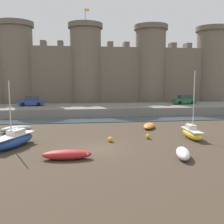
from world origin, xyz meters
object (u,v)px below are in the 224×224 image
mooring_buoy_mid_mud (110,139)px  mooring_buoy_near_shore (148,136)px  sailboat_foreground_left (192,133)px  rowboat_foreground_right (149,126)px  sailboat_midflat_centre (14,140)px  car_quay_centre_west (31,101)px  rowboat_midflat_right (17,129)px  rowboat_near_channel_right (67,154)px  car_quay_east (184,100)px  rowboat_near_channel_left (183,153)px

mooring_buoy_mid_mud → mooring_buoy_near_shore: 4.02m
sailboat_foreground_left → rowboat_foreground_right: (-2.82, 5.88, -0.26)m
rowboat_foreground_right → sailboat_midflat_centre: size_ratio=0.60×
mooring_buoy_near_shore → car_quay_centre_west: 25.72m
rowboat_midflat_right → sailboat_midflat_centre: 6.88m
rowboat_near_channel_right → mooring_buoy_mid_mud: rowboat_near_channel_right is taller
sailboat_midflat_centre → car_quay_centre_west: bearing=95.7°
mooring_buoy_near_shore → car_quay_east: bearing=58.9°
rowboat_midflat_right → rowboat_near_channel_left: (14.83, -11.78, 0.01)m
sailboat_foreground_left → rowboat_near_channel_right: bearing=-156.2°
rowboat_near_channel_right → mooring_buoy_mid_mud: bearing=52.0°
rowboat_near_channel_right → car_quay_centre_west: car_quay_centre_west is taller
rowboat_midflat_right → mooring_buoy_mid_mud: bearing=-30.9°
rowboat_midflat_right → rowboat_near_channel_right: bearing=-61.0°
car_quay_centre_west → car_quay_east: bearing=-1.0°
car_quay_centre_west → mooring_buoy_near_shore: bearing=-54.6°
rowboat_near_channel_left → mooring_buoy_near_shore: (-0.93, 6.62, -0.15)m
rowboat_near_channel_left → mooring_buoy_near_shore: rowboat_near_channel_left is taller
mooring_buoy_mid_mud → sailboat_midflat_centre: bearing=-174.8°
sailboat_foreground_left → rowboat_midflat_right: bearing=163.1°
rowboat_near_channel_right → sailboat_midflat_centre: (-4.80, 4.19, 0.25)m
rowboat_near_channel_right → mooring_buoy_mid_mud: size_ratio=7.45×
sailboat_foreground_left → mooring_buoy_mid_mud: size_ratio=13.49×
rowboat_foreground_right → car_quay_centre_west: (-16.47, 15.40, 1.87)m
car_quay_centre_west → rowboat_midflat_right: bearing=-86.5°
rowboat_near_channel_left → sailboat_midflat_centre: 14.46m
rowboat_near_channel_right → car_quay_centre_west: size_ratio=0.89×
rowboat_near_channel_left → mooring_buoy_mid_mud: rowboat_near_channel_left is taller
rowboat_foreground_right → car_quay_centre_west: bearing=136.9°
rowboat_midflat_right → rowboat_foreground_right: rowboat_midflat_right is taller
rowboat_midflat_right → car_quay_centre_west: bearing=93.5°
rowboat_near_channel_right → car_quay_east: bearing=52.5°
rowboat_near_channel_left → car_quay_east: size_ratio=0.71×
sailboat_foreground_left → car_quay_centre_west: bearing=132.2°
rowboat_near_channel_left → car_quay_centre_west: 31.78m
car_quay_centre_west → rowboat_near_channel_left: bearing=-60.1°
rowboat_near_channel_left → mooring_buoy_mid_mud: 7.58m
mooring_buoy_mid_mud → car_quay_east: car_quay_east is taller
mooring_buoy_mid_mud → car_quay_east: (16.26, 21.26, 1.94)m
mooring_buoy_near_shore → car_quay_east: car_quay_east is taller
rowboat_near_channel_left → car_quay_east: bearing=67.2°
sailboat_midflat_centre → sailboat_foreground_left: bearing=4.0°
rowboat_foreground_right → rowboat_near_channel_left: rowboat_near_channel_left is taller
car_quay_centre_west → rowboat_near_channel_right: bearing=-75.2°
rowboat_near_channel_right → mooring_buoy_near_shore: size_ratio=7.76×
rowboat_near_channel_left → rowboat_foreground_right: bearing=86.8°
rowboat_near_channel_right → car_quay_centre_west: (-7.05, 26.69, 1.81)m
rowboat_near_channel_left → rowboat_near_channel_right: bearing=174.6°
rowboat_midflat_right → sailboat_foreground_left: 19.14m
rowboat_midflat_right → mooring_buoy_near_shore: rowboat_midflat_right is taller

